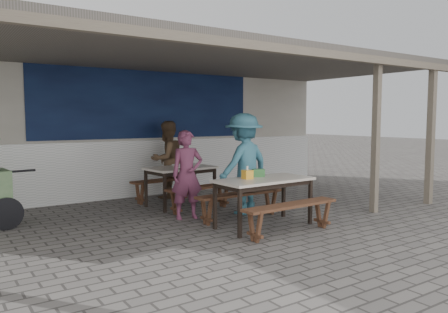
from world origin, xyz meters
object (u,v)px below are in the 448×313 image
bench_left_wall (163,185)px  bench_right_street (291,211)px  bench_right_wall (240,199)px  bench_left_street (201,193)px  table_right (264,183)px  condiment_bowl (178,166)px  donation_box (258,173)px  patron_right_table (244,164)px  tissue_box (247,174)px  condiment_jar (185,164)px  table_left (181,171)px  patron_street_side (187,175)px  patron_wall_side (167,159)px

bench_left_wall → bench_right_street: same height
bench_right_wall → bench_left_street: bearing=100.2°
table_right → condiment_bowl: 2.15m
donation_box → bench_right_street: bearing=-92.6°
patron_right_table → donation_box: bearing=59.1°
bench_right_street → tissue_box: 0.88m
bench_left_wall → donation_box: donation_box is taller
tissue_box → condiment_jar: 2.15m
bench_left_wall → tissue_box: 2.70m
table_left → tissue_box: bearing=-95.2°
table_right → bench_right_street: 0.68m
table_left → table_right: bearing=-89.0°
table_left → patron_right_table: bearing=-70.4°
bench_right_street → bench_right_wall: size_ratio=1.00×
table_right → bench_right_wall: size_ratio=0.95×
donation_box → table_right: bearing=-105.0°
bench_left_wall → condiment_bowl: condiment_bowl is taller
condiment_jar → condiment_bowl: size_ratio=0.40×
table_left → table_right: (0.30, -2.15, 0.00)m
patron_street_side → condiment_jar: 1.27m
tissue_box → donation_box: tissue_box is taller
patron_wall_side → tissue_box: (-0.12, -2.97, 0.01)m
bench_right_street → condiment_jar: bearing=91.1°
table_left → condiment_jar: (0.17, 0.11, 0.12)m
patron_street_side → patron_wall_side: bearing=84.1°
patron_street_side → patron_right_table: (1.03, -0.20, 0.14)m
condiment_jar → donation_box: bearing=-84.8°
table_left → tissue_box: tissue_box is taller
bench_left_street → donation_box: bearing=-84.9°
table_right → patron_street_side: size_ratio=1.06×
bench_left_wall → patron_wall_side: patron_wall_side is taller
table_right → donation_box: donation_box is taller
patron_wall_side → patron_right_table: (0.42, -2.14, 0.07)m
patron_wall_side → bench_left_street: bearing=72.3°
table_right → condiment_bowl: (-0.37, 2.12, 0.10)m
patron_wall_side → donation_box: patron_wall_side is taller
patron_street_side → patron_right_table: size_ratio=0.84×
bench_right_street → donation_box: 0.93m
bench_right_street → patron_wall_side: 3.70m
patron_street_side → donation_box: (0.78, -0.92, 0.07)m
donation_box → patron_wall_side: bearing=93.4°
bench_right_wall → condiment_bowl: condiment_bowl is taller
patron_street_side → tissue_box: size_ratio=10.86×
condiment_jar → condiment_bowl: condiment_jar is taller
table_left → patron_street_side: (-0.42, -1.02, 0.07)m
table_right → patron_wall_side: patron_wall_side is taller
bench_left_street → patron_wall_side: patron_wall_side is taller
table_left → bench_right_wall: size_ratio=0.82×
patron_street_side → patron_right_table: bearing=0.5°
table_right → tissue_box: 0.30m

